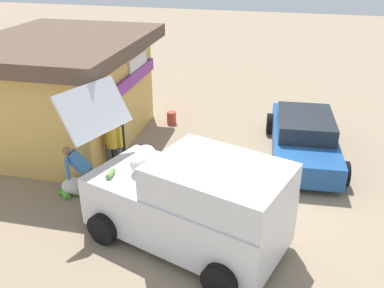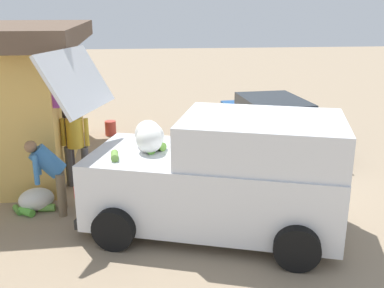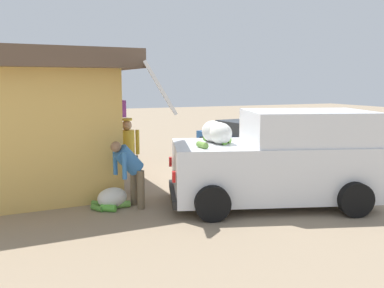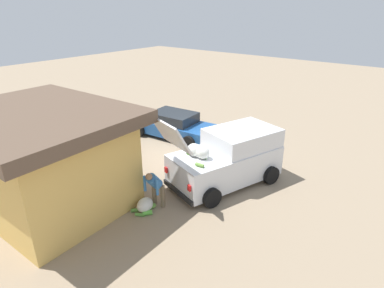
% 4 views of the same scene
% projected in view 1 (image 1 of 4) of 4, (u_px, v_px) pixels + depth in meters
% --- Properties ---
extents(ground_plane, '(60.00, 60.00, 0.00)m').
position_uv_depth(ground_plane, '(242.00, 179.00, 10.98)').
color(ground_plane, gray).
extents(storefront_bar, '(5.88, 4.77, 3.22)m').
position_uv_depth(storefront_bar, '(66.00, 89.00, 12.45)').
color(storefront_bar, '#E0B259').
rests_on(storefront_bar, ground_plane).
extents(delivery_van, '(3.21, 4.95, 2.93)m').
position_uv_depth(delivery_van, '(191.00, 201.00, 8.31)').
color(delivery_van, silver).
rests_on(delivery_van, ground_plane).
extents(parked_sedan, '(4.57, 2.38, 1.27)m').
position_uv_depth(parked_sedan, '(304.00, 137.00, 11.95)').
color(parked_sedan, '#1E4C8C').
rests_on(parked_sedan, ground_plane).
extents(vendor_standing, '(0.38, 0.57, 1.73)m').
position_uv_depth(vendor_standing, '(113.00, 142.00, 10.76)').
color(vendor_standing, '#4C4C51').
rests_on(vendor_standing, ground_plane).
extents(customer_bending, '(0.58, 0.69, 1.39)m').
position_uv_depth(customer_bending, '(80.00, 168.00, 9.80)').
color(customer_bending, '#726047').
rests_on(customer_bending, ground_plane).
extents(unloaded_banana_pile, '(0.71, 0.82, 0.41)m').
position_uv_depth(unloaded_banana_pile, '(74.00, 187.00, 10.29)').
color(unloaded_banana_pile, silver).
rests_on(unloaded_banana_pile, ground_plane).
extents(paint_bucket, '(0.32, 0.32, 0.42)m').
position_uv_depth(paint_bucket, '(172.00, 118.00, 14.31)').
color(paint_bucket, '#BF3F33').
rests_on(paint_bucket, ground_plane).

